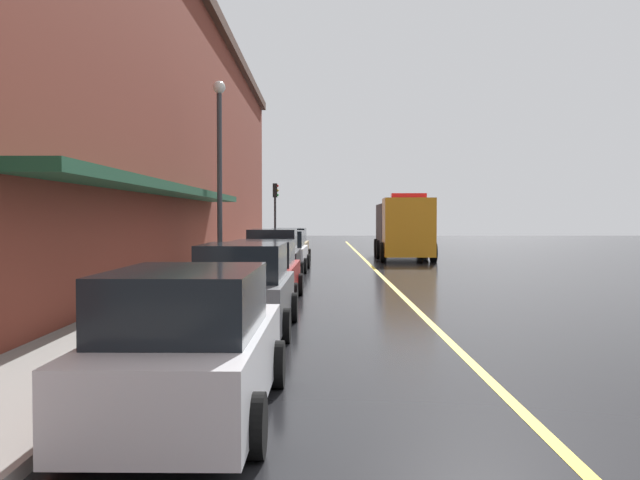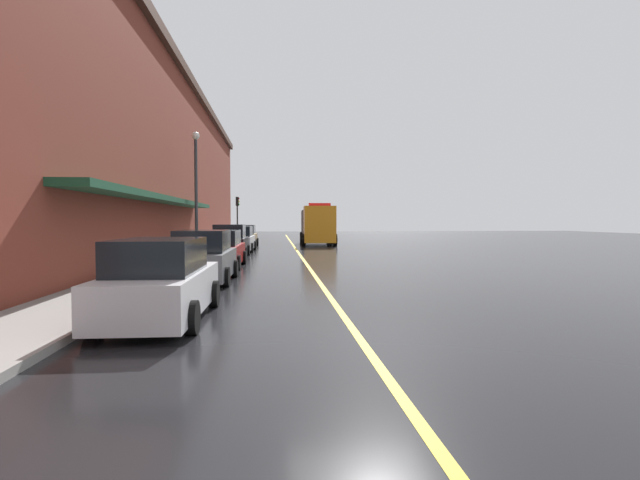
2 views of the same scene
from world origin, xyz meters
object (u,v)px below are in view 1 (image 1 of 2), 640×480
object	(u,v)px
parked_car_3	(273,258)
parking_meter_1	(259,243)
parked_car_2	(263,273)
parked_car_0	(189,348)
parked_car_4	(285,252)
street_lamp_left	(219,158)
parking_meter_0	(123,300)
parked_car_1	(244,291)
parked_car_5	(290,246)
traffic_light_near	(275,203)
utility_truck	(403,228)

from	to	relation	value
parked_car_3	parking_meter_1	bearing A→B (deg)	8.45
parked_car_2	parked_car_0	bearing A→B (deg)	-178.51
parked_car_4	street_lamp_left	size ratio (longest dim) A/B	0.66
parking_meter_1	parked_car_0	bearing A→B (deg)	-86.82
parked_car_3	parked_car_4	size ratio (longest dim) A/B	0.91
parked_car_3	parking_meter_0	size ratio (longest dim) A/B	3.14
street_lamp_left	parking_meter_1	bearing A→B (deg)	86.22
parked_car_1	parked_car_5	bearing A→B (deg)	1.12
parked_car_0	parking_meter_1	distance (m)	26.42
parked_car_0	parked_car_2	xyz separation A→B (m)	(-0.05, 11.36, -0.02)
parked_car_2	parked_car_4	xyz separation A→B (m)	(0.06, 10.91, 0.02)
parked_car_1	traffic_light_near	xyz separation A→B (m)	(-1.38, 32.07, 2.33)
utility_truck	parked_car_4	bearing A→B (deg)	-33.16
parked_car_1	parking_meter_0	xyz separation A→B (m)	(-1.44, -3.61, 0.23)
parked_car_1	parked_car_4	distance (m)	16.07
parked_car_0	utility_truck	distance (m)	31.61
parking_meter_1	parked_car_5	bearing A→B (deg)	44.42
parking_meter_1	parked_car_4	bearing A→B (deg)	-70.16
parked_car_3	parking_meter_0	xyz separation A→B (m)	(-1.31, -14.47, 0.19)
parked_car_3	traffic_light_near	world-z (taller)	traffic_light_near
parked_car_1	parked_car_3	bearing A→B (deg)	1.80
parked_car_4	utility_truck	size ratio (longest dim) A/B	0.55
parked_car_0	parked_car_2	bearing A→B (deg)	1.03
parked_car_4	street_lamp_left	bearing A→B (deg)	158.93
parked_car_3	utility_truck	bearing A→B (deg)	-23.45
utility_truck	parking_meter_1	world-z (taller)	utility_truck
parked_car_4	traffic_light_near	distance (m)	16.24
parked_car_5	utility_truck	world-z (taller)	utility_truck
parked_car_3	street_lamp_left	xyz separation A→B (m)	(-1.91, 0.25, 3.53)
parked_car_4	parked_car_0	bearing A→B (deg)	-178.33
parked_car_1	parked_car_5	world-z (taller)	parked_car_1
parked_car_1	parked_car_3	size ratio (longest dim) A/B	1.03
parked_car_3	street_lamp_left	size ratio (longest dim) A/B	0.60
parked_car_0	parked_car_2	size ratio (longest dim) A/B	0.97
parked_car_2	parked_car_1	bearing A→B (deg)	-178.54
utility_truck	traffic_light_near	xyz separation A→B (m)	(-7.44, 7.25, 1.50)
parking_meter_0	street_lamp_left	distance (m)	15.11
parked_car_4	parking_meter_0	world-z (taller)	parked_car_4
parked_car_1	parking_meter_0	world-z (taller)	parked_car_1
parked_car_2	traffic_light_near	bearing A→B (deg)	4.15
parked_car_0	parked_car_1	bearing A→B (deg)	1.06
parked_car_5	parking_meter_0	bearing A→B (deg)	178.04
parked_car_1	street_lamp_left	xyz separation A→B (m)	(-2.04, 11.11, 3.57)
traffic_light_near	street_lamp_left	bearing A→B (deg)	-91.81
parked_car_0	parked_car_5	distance (m)	27.78
parking_meter_1	street_lamp_left	world-z (taller)	street_lamp_left
parked_car_3	parked_car_5	world-z (taller)	parked_car_3
parked_car_4	street_lamp_left	world-z (taller)	street_lamp_left
traffic_light_near	parked_car_0	bearing A→B (deg)	-87.90
parking_meter_1	street_lamp_left	bearing A→B (deg)	-93.78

